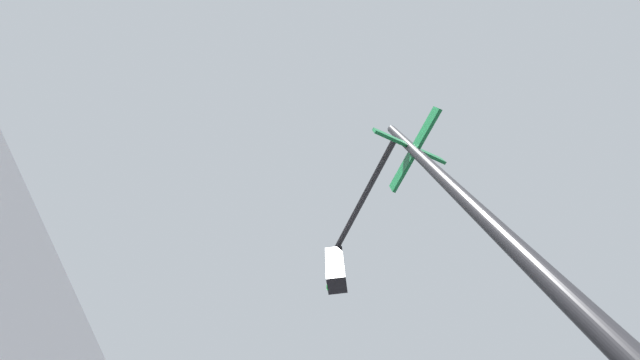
# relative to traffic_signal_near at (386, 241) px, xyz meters

# --- Properties ---
(traffic_signal_near) EXTENTS (2.56, 1.77, 6.35)m
(traffic_signal_near) POSITION_rel_traffic_signal_near_xyz_m (0.00, 0.00, 0.00)
(traffic_signal_near) COLOR black
(traffic_signal_near) RESTS_ON ground_plane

